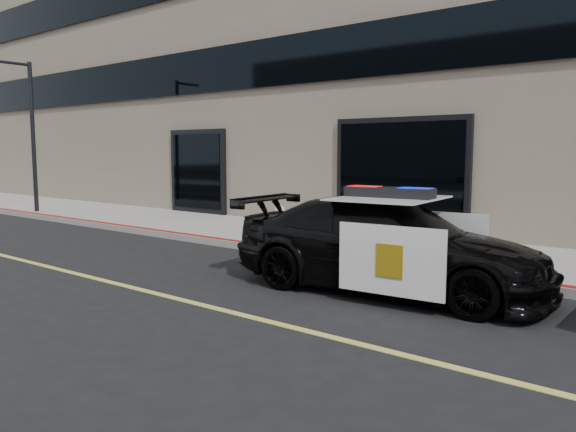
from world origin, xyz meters
The scene contains 6 objects.
ground centered at (0.00, 0.00, 0.00)m, with size 120.00×120.00×0.00m, color black.
sidewalk_n centered at (0.00, 5.25, 0.07)m, with size 60.00×3.50×0.15m, color gray.
building_n centered at (0.00, 10.50, 6.00)m, with size 60.00×7.00×12.00m, color #756856.
police_car centered at (1.26, 2.29, 0.70)m, with size 2.79×5.09×1.56m.
fire_hydrant centered at (-2.40, 4.19, 0.52)m, with size 0.36×0.50×0.79m.
street_light centered at (-12.36, 3.87, 2.75)m, with size 0.13×1.20×4.71m.
Camera 1 is at (5.23, -5.05, 2.07)m, focal length 35.00 mm.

